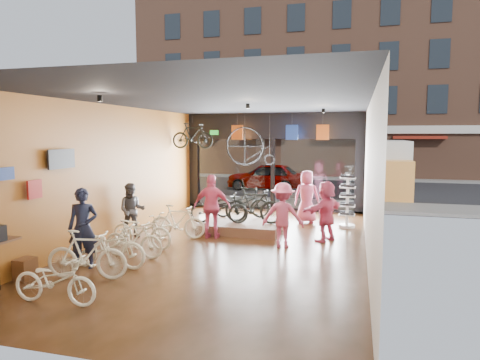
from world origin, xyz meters
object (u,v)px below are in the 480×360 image
at_px(floor_bike_4, 142,230).
at_px(customer_3, 283,215).
at_px(display_platform, 242,226).
at_px(sunglasses_rack, 347,201).
at_px(street_car, 266,176).
at_px(customer_5, 326,211).
at_px(floor_bike_2, 109,246).
at_px(penny_farthing, 252,147).
at_px(floor_bike_1, 87,255).
at_px(floor_bike_5, 178,222).
at_px(floor_bike_0, 55,280).
at_px(display_bike_right, 241,203).
at_px(box_truck, 384,169).
at_px(display_bike_mid, 253,205).
at_px(customer_1, 132,210).
at_px(customer_2, 212,206).
at_px(hung_bike, 193,136).
at_px(floor_bike_3, 133,239).
at_px(customer_4, 307,197).
at_px(customer_0, 83,228).
at_px(display_bike_left, 219,208).

height_order(floor_bike_4, customer_3, customer_3).
relative_size(display_platform, sunglasses_rack, 1.40).
height_order(street_car, customer_5, customer_5).
distance_m(floor_bike_2, sunglasses_rack, 7.61).
xyz_separation_m(street_car, penny_farthing, (1.01, -7.37, 1.77)).
xyz_separation_m(floor_bike_4, sunglasses_rack, (5.12, 4.01, 0.38)).
height_order(floor_bike_1, customer_3, customer_3).
relative_size(floor_bike_5, penny_farthing, 0.91).
bearing_deg(display_platform, floor_bike_0, -104.76).
bearing_deg(customer_5, display_bike_right, -79.97).
distance_m(box_truck, display_bike_mid, 10.20).
distance_m(box_truck, sunglasses_rack, 7.89).
bearing_deg(display_bike_right, penny_farthing, -8.19).
height_order(street_car, sunglasses_rack, sunglasses_rack).
bearing_deg(customer_1, customer_2, -11.09).
distance_m(customer_5, penny_farthing, 4.72).
bearing_deg(customer_3, hung_bike, -44.68).
height_order(floor_bike_3, hung_bike, hung_bike).
bearing_deg(hung_bike, sunglasses_rack, -100.72).
bearing_deg(customer_4, box_truck, -110.09).
bearing_deg(customer_0, street_car, 66.33).
distance_m(box_truck, penny_farthing, 8.17).
distance_m(display_bike_left, customer_3, 2.43).
height_order(floor_bike_3, display_bike_mid, display_bike_mid).
bearing_deg(hung_bike, customer_5, -120.93).
bearing_deg(customer_4, display_bike_right, 32.02).
bearing_deg(floor_bike_1, customer_5, -54.18).
bearing_deg(customer_1, street_car, 58.63).
bearing_deg(street_car, display_bike_right, 6.98).
bearing_deg(display_bike_mid, floor_bike_0, 162.63).
xyz_separation_m(box_truck, customer_4, (-2.86, -7.32, -0.45)).
height_order(floor_bike_0, floor_bike_3, floor_bike_3).
relative_size(display_bike_right, penny_farthing, 1.02).
bearing_deg(floor_bike_0, display_bike_right, -13.43).
xyz_separation_m(street_car, customer_1, (-1.49, -11.75, 0.06)).
height_order(box_truck, customer_0, box_truck).
distance_m(box_truck, customer_4, 7.87).
relative_size(box_truck, floor_bike_1, 3.97).
bearing_deg(customer_0, floor_bike_4, 57.37).
bearing_deg(floor_bike_0, floor_bike_4, 3.72).
relative_size(display_bike_right, customer_2, 0.98).
height_order(floor_bike_2, hung_bike, hung_bike).
bearing_deg(floor_bike_4, customer_5, -58.22).
distance_m(floor_bike_3, customer_5, 5.25).
bearing_deg(display_bike_mid, floor_bike_5, 123.56).
bearing_deg(customer_2, box_truck, -121.62).
bearing_deg(display_bike_left, floor_bike_2, 149.82).
bearing_deg(box_truck, floor_bike_4, -119.55).
height_order(display_platform, display_bike_mid, display_bike_mid).
distance_m(floor_bike_1, floor_bike_2, 0.83).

